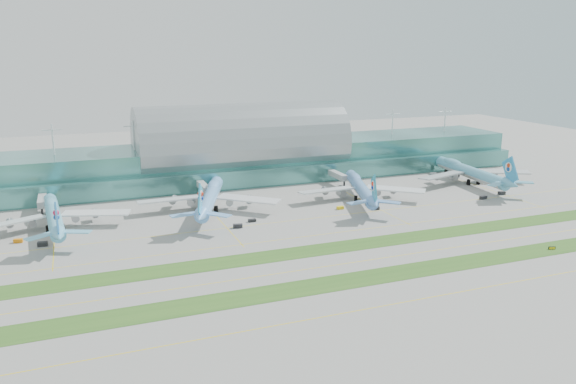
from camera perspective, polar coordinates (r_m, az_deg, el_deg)
name	(u,v)px	position (r m, az deg, el deg)	size (l,w,h in m)	color
ground	(341,249)	(212.50, 5.36, -5.78)	(700.00, 700.00, 0.00)	gray
terminal	(242,154)	(325.31, -4.68, 3.89)	(340.00, 69.10, 36.00)	#3D7A75
grass_strip_near	(378,276)	(189.59, 9.14, -8.43)	(420.00, 12.00, 0.08)	#2D591E
grass_strip_far	(338,247)	(214.17, 5.12, -5.60)	(420.00, 12.00, 0.08)	#2D591E
taxiline_a	(412,301)	(174.17, 12.48, -10.73)	(420.00, 0.35, 0.01)	yellow
taxiline_b	(358,262)	(200.89, 7.14, -7.03)	(420.00, 0.35, 0.01)	yellow
taxiline_c	(321,235)	(227.82, 3.35, -4.34)	(420.00, 0.35, 0.01)	yellow
taxiline_d	(300,220)	(247.03, 1.25, -2.82)	(420.00, 0.35, 0.01)	yellow
airliner_a	(54,215)	(252.79, -22.72, -2.15)	(61.71, 70.23, 19.32)	#65BBDE
airliner_b	(210,196)	(262.94, -7.91, -0.45)	(62.57, 72.83, 20.76)	#6EAEF3
airliner_c	(360,187)	(281.23, 7.37, 0.48)	(60.68, 70.43, 19.90)	#6398DA
airliner_d	(469,171)	(329.43, 17.95, 2.02)	(68.72, 78.36, 21.56)	#5DADCC
gse_a	(18,241)	(241.87, -25.73, -4.49)	(3.29, 1.64, 1.47)	orange
gse_b	(43,244)	(233.79, -23.66, -4.86)	(3.64, 2.16, 1.66)	black
gse_c	(238,226)	(236.63, -5.13, -3.46)	(3.87, 1.79, 1.59)	black
gse_d	(252,220)	(244.28, -3.67, -2.90)	(3.27, 1.73, 1.20)	black
gse_e	(340,208)	(264.00, 5.33, -1.60)	(3.20, 1.76, 1.34)	yellow
gse_f	(376,208)	(265.53, 8.95, -1.61)	(2.94, 1.76, 1.46)	black
gse_g	(483,197)	(296.82, 19.22, -0.53)	(4.03, 1.70, 1.76)	black
gse_h	(502,193)	(309.49, 20.89, -0.09)	(3.57, 1.95, 1.65)	black
taxiway_sign_east	(552,248)	(232.90, 25.24, -5.17)	(2.58, 1.15, 1.12)	black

